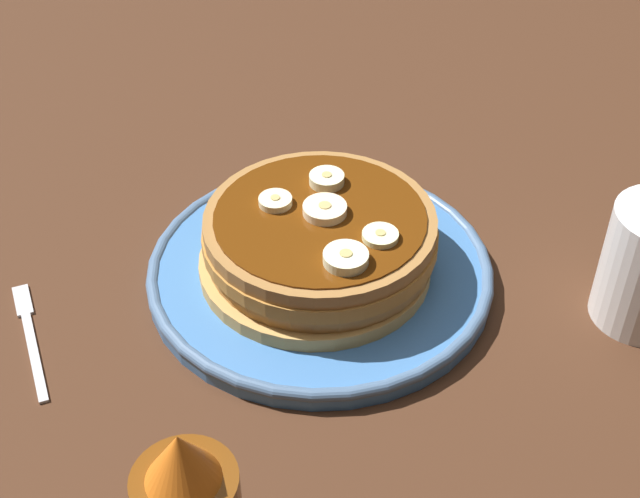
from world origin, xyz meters
TOP-DOWN VIEW (x-y plane):
  - ground_plane at (0.00, 0.00)cm, footprint 140.00×140.00cm
  - plate at (0.00, 0.00)cm, footprint 28.13×28.13cm
  - pancake_stack at (-0.05, -0.27)cm, footprint 19.05×19.31cm
  - banana_slice_0 at (0.41, 0.50)cm, footprint 3.46×3.46cm
  - banana_slice_1 at (-3.49, -1.57)cm, footprint 2.66×2.66cm
  - banana_slice_2 at (5.07, 1.49)cm, footprint 2.77×2.77cm
  - banana_slice_3 at (5.30, -2.32)cm, footprint 3.36×3.36cm
  - banana_slice_4 at (-2.80, 3.31)cm, footprint 2.86×2.86cm
  - fork at (-10.42, -20.74)cm, footprint 12.50×5.54cm

SIDE VIEW (x-z plane):
  - ground_plane at x=0.00cm, z-range -3.00..0.00cm
  - fork at x=-10.42cm, z-range 0.00..0.50cm
  - plate at x=0.00cm, z-range 0.07..1.85cm
  - pancake_stack at x=-0.05cm, z-range 1.46..6.60cm
  - banana_slice_2 at x=5.07cm, z-range 6.42..7.15cm
  - banana_slice_1 at x=-3.49cm, z-range 6.42..7.25cm
  - banana_slice_0 at x=0.41cm, z-range 6.42..7.39cm
  - banana_slice_4 at x=-2.80cm, z-range 6.42..7.46cm
  - banana_slice_3 at x=5.30cm, z-range 6.42..7.47cm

